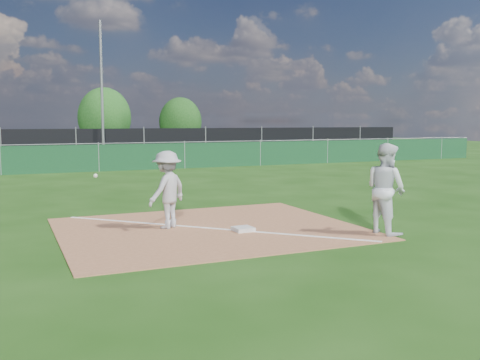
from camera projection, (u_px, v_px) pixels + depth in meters
name	position (u px, v px, depth m)	size (l,w,h in m)	color
ground	(122.00, 183.00, 19.29)	(90.00, 90.00, 0.00)	#183F0D
infield_dirt	(209.00, 229.00, 11.10)	(6.00, 5.00, 0.02)	#965D3C
foul_line	(209.00, 228.00, 11.10)	(0.08, 7.00, 0.01)	white
green_fence	(99.00, 158.00, 23.77)	(44.00, 0.05, 1.20)	#0F381C
black_fence	(76.00, 144.00, 31.01)	(46.00, 0.04, 1.80)	black
parking_lot	(67.00, 155.00, 35.65)	(46.00, 9.00, 0.01)	black
light_pole	(102.00, 91.00, 31.00)	(0.16, 0.16, 8.00)	slate
first_base	(243.00, 229.00, 10.83)	(0.38, 0.38, 0.08)	silver
play_at_first	(167.00, 190.00, 11.08)	(2.12, 1.09, 1.61)	#B6B6B9
runner	(386.00, 189.00, 10.57)	(0.88, 0.68, 1.81)	white
car_mid	(20.00, 145.00, 34.76)	(1.50, 4.31, 1.42)	black
car_right	(153.00, 143.00, 37.24)	(1.98, 4.87, 1.41)	black
tree_mid	(104.00, 118.00, 41.80)	(4.10, 4.10, 4.86)	#382316
tree_right	(180.00, 122.00, 45.00)	(3.57, 3.57, 4.23)	#382316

